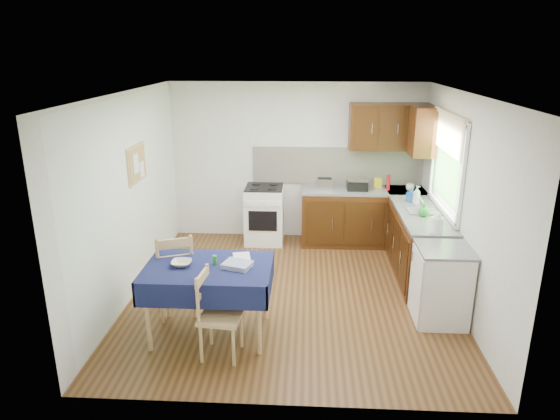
# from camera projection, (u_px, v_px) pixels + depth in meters

# --- Properties ---
(floor) EXTENTS (4.20, 4.20, 0.00)m
(floor) POSITION_uv_depth(u_px,v_px,m) (292.00, 293.00, 6.36)
(floor) COLOR #452912
(floor) RESTS_ON ground
(ceiling) EXTENTS (4.00, 4.20, 0.02)m
(ceiling) POSITION_uv_depth(u_px,v_px,m) (293.00, 93.00, 5.59)
(ceiling) COLOR white
(ceiling) RESTS_ON wall_back
(wall_back) EXTENTS (4.00, 0.02, 2.50)m
(wall_back) POSITION_uv_depth(u_px,v_px,m) (297.00, 162.00, 7.97)
(wall_back) COLOR silver
(wall_back) RESTS_ON ground
(wall_front) EXTENTS (4.00, 0.02, 2.50)m
(wall_front) POSITION_uv_depth(u_px,v_px,m) (284.00, 275.00, 3.98)
(wall_front) COLOR silver
(wall_front) RESTS_ON ground
(wall_left) EXTENTS (0.02, 4.20, 2.50)m
(wall_left) POSITION_uv_depth(u_px,v_px,m) (129.00, 197.00, 6.08)
(wall_left) COLOR white
(wall_left) RESTS_ON ground
(wall_right) EXTENTS (0.02, 4.20, 2.50)m
(wall_right) POSITION_uv_depth(u_px,v_px,m) (462.00, 202.00, 5.87)
(wall_right) COLOR silver
(wall_right) RESTS_ON ground
(base_cabinets) EXTENTS (1.90, 2.30, 0.86)m
(base_cabinets) POSITION_uv_depth(u_px,v_px,m) (387.00, 230.00, 7.35)
(base_cabinets) COLOR #372009
(base_cabinets) RESTS_ON ground
(worktop_back) EXTENTS (1.90, 0.60, 0.04)m
(worktop_back) POSITION_uv_depth(u_px,v_px,m) (363.00, 190.00, 7.74)
(worktop_back) COLOR slate
(worktop_back) RESTS_ON base_cabinets
(worktop_right) EXTENTS (0.60, 1.70, 0.04)m
(worktop_right) POSITION_uv_depth(u_px,v_px,m) (422.00, 214.00, 6.62)
(worktop_right) COLOR slate
(worktop_right) RESTS_ON base_cabinets
(worktop_corner) EXTENTS (0.60, 0.60, 0.04)m
(worktop_corner) POSITION_uv_depth(u_px,v_px,m) (406.00, 191.00, 7.71)
(worktop_corner) COLOR slate
(worktop_corner) RESTS_ON base_cabinets
(splashback) EXTENTS (2.70, 0.02, 0.60)m
(splashback) POSITION_uv_depth(u_px,v_px,m) (337.00, 166.00, 7.94)
(splashback) COLOR #F0E4CB
(splashback) RESTS_ON wall_back
(upper_cabinets) EXTENTS (1.20, 0.85, 0.70)m
(upper_cabinets) POSITION_uv_depth(u_px,v_px,m) (399.00, 128.00, 7.42)
(upper_cabinets) COLOR #372009
(upper_cabinets) RESTS_ON wall_back
(stove) EXTENTS (0.60, 0.61, 0.92)m
(stove) POSITION_uv_depth(u_px,v_px,m) (264.00, 214.00, 7.95)
(stove) COLOR white
(stove) RESTS_ON ground
(window) EXTENTS (0.04, 1.48, 1.26)m
(window) POSITION_uv_depth(u_px,v_px,m) (448.00, 157.00, 6.41)
(window) COLOR #2F5D26
(window) RESTS_ON wall_right
(fridge) EXTENTS (0.58, 0.60, 0.89)m
(fridge) POSITION_uv_depth(u_px,v_px,m) (441.00, 285.00, 5.61)
(fridge) COLOR white
(fridge) RESTS_ON ground
(corkboard) EXTENTS (0.04, 0.62, 0.47)m
(corkboard) POSITION_uv_depth(u_px,v_px,m) (137.00, 164.00, 6.26)
(corkboard) COLOR tan
(corkboard) RESTS_ON wall_left
(dining_table) EXTENTS (1.33, 0.90, 0.81)m
(dining_table) POSITION_uv_depth(u_px,v_px,m) (208.00, 275.00, 5.25)
(dining_table) COLOR #120F3E
(dining_table) RESTS_ON ground
(chair_far) EXTENTS (0.59, 0.59, 1.02)m
(chair_far) POSITION_uv_depth(u_px,v_px,m) (175.00, 272.00, 5.69)
(chair_far) COLOR tan
(chair_far) RESTS_ON ground
(chair_near) EXTENTS (0.45, 0.45, 0.92)m
(chair_near) POSITION_uv_depth(u_px,v_px,m) (216.00, 312.00, 4.95)
(chair_near) COLOR tan
(chair_near) RESTS_ON ground
(toaster) EXTENTS (0.25, 0.15, 0.19)m
(toaster) POSITION_uv_depth(u_px,v_px,m) (325.00, 184.00, 7.70)
(toaster) COLOR #BABABE
(toaster) RESTS_ON worktop_back
(sandwich_press) EXTENTS (0.31, 0.27, 0.18)m
(sandwich_press) POSITION_uv_depth(u_px,v_px,m) (357.00, 184.00, 7.68)
(sandwich_press) COLOR black
(sandwich_press) RESTS_ON worktop_back
(sauce_bottle) EXTENTS (0.06, 0.06, 0.24)m
(sauce_bottle) POSITION_uv_depth(u_px,v_px,m) (388.00, 183.00, 7.64)
(sauce_bottle) COLOR red
(sauce_bottle) RESTS_ON worktop_back
(yellow_packet) EXTENTS (0.13, 0.09, 0.15)m
(yellow_packet) POSITION_uv_depth(u_px,v_px,m) (378.00, 183.00, 7.80)
(yellow_packet) COLOR gold
(yellow_packet) RESTS_ON worktop_back
(dish_rack) EXTENTS (0.37, 0.28, 0.18)m
(dish_rack) POSITION_uv_depth(u_px,v_px,m) (422.00, 210.00, 6.64)
(dish_rack) COLOR gray
(dish_rack) RESTS_ON worktop_right
(kettle) EXTENTS (0.14, 0.14, 0.24)m
(kettle) POSITION_uv_depth(u_px,v_px,m) (437.00, 223.00, 5.90)
(kettle) COLOR white
(kettle) RESTS_ON worktop_right
(cup) EXTENTS (0.16, 0.16, 0.10)m
(cup) POSITION_uv_depth(u_px,v_px,m) (410.00, 187.00, 7.63)
(cup) COLOR white
(cup) RESTS_ON worktop_back
(soap_bottle_a) EXTENTS (0.14, 0.14, 0.27)m
(soap_bottle_a) POSITION_uv_depth(u_px,v_px,m) (417.00, 195.00, 6.94)
(soap_bottle_a) COLOR white
(soap_bottle_a) RESTS_ON worktop_right
(soap_bottle_b) EXTENTS (0.13, 0.13, 0.21)m
(soap_bottle_b) POSITION_uv_depth(u_px,v_px,m) (411.00, 195.00, 7.07)
(soap_bottle_b) COLOR #1E5AB1
(soap_bottle_b) RESTS_ON worktop_right
(soap_bottle_c) EXTENTS (0.19, 0.19, 0.18)m
(soap_bottle_c) POSITION_uv_depth(u_px,v_px,m) (424.00, 210.00, 6.45)
(soap_bottle_c) COLOR green
(soap_bottle_c) RESTS_ON worktop_right
(plate_bowl) EXTENTS (0.22, 0.22, 0.05)m
(plate_bowl) POSITION_uv_depth(u_px,v_px,m) (181.00, 263.00, 5.22)
(plate_bowl) COLOR beige
(plate_bowl) RESTS_ON dining_table
(book) EXTENTS (0.23, 0.28, 0.02)m
(book) POSITION_uv_depth(u_px,v_px,m) (233.00, 258.00, 5.41)
(book) COLOR white
(book) RESTS_ON dining_table
(spice_jar) EXTENTS (0.05, 0.05, 0.10)m
(spice_jar) POSITION_uv_depth(u_px,v_px,m) (215.00, 260.00, 5.25)
(spice_jar) COLOR #258A32
(spice_jar) RESTS_ON dining_table
(tea_towel) EXTENTS (0.34, 0.30, 0.05)m
(tea_towel) POSITION_uv_depth(u_px,v_px,m) (237.00, 265.00, 5.19)
(tea_towel) COLOR navy
(tea_towel) RESTS_ON dining_table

